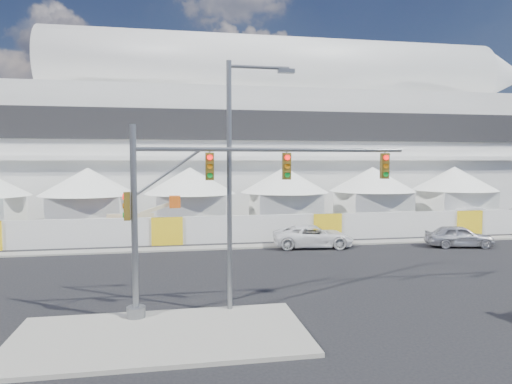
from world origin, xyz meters
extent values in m
plane|color=black|center=(0.00, 0.00, 0.00)|extent=(160.00, 160.00, 0.00)
cube|color=gray|center=(-6.00, -3.00, 0.07)|extent=(10.00, 5.00, 0.15)
cube|color=gray|center=(20.00, 12.50, 0.06)|extent=(80.00, 1.20, 0.12)
cube|color=silver|center=(8.00, 42.00, 7.00)|extent=(80.00, 24.00, 14.00)
cube|color=black|center=(8.00, 29.85, 9.80)|extent=(68.00, 0.30, 3.20)
cube|color=silver|center=(8.00, 29.60, 6.30)|extent=(72.00, 0.80, 0.50)
cylinder|color=silver|center=(8.00, 40.00, 17.78)|extent=(57.60, 8.40, 8.40)
cylinder|color=silver|center=(10.00, 40.00, 17.36)|extent=(51.60, 6.80, 6.80)
cylinder|color=silver|center=(12.00, 40.00, 16.94)|extent=(45.60, 5.20, 5.20)
cone|color=silver|center=(40.80, 40.00, 18.00)|extent=(8.00, 7.60, 7.60)
cube|color=white|center=(-13.00, 24.00, 1.50)|extent=(6.00, 6.00, 3.00)
cone|color=white|center=(-13.00, 24.00, 4.20)|extent=(8.40, 8.40, 2.40)
cube|color=white|center=(-4.00, 24.00, 1.50)|extent=(6.00, 6.00, 3.00)
cone|color=white|center=(-4.00, 24.00, 4.20)|extent=(8.40, 8.40, 2.40)
cube|color=white|center=(5.00, 24.00, 1.50)|extent=(6.00, 6.00, 3.00)
cone|color=white|center=(5.00, 24.00, 4.20)|extent=(8.40, 8.40, 2.40)
cube|color=white|center=(14.00, 24.00, 1.50)|extent=(6.00, 6.00, 3.00)
cone|color=white|center=(14.00, 24.00, 4.20)|extent=(8.40, 8.40, 2.40)
cube|color=white|center=(23.00, 24.00, 1.50)|extent=(6.00, 6.00, 3.00)
cone|color=white|center=(23.00, 24.00, 4.20)|extent=(8.40, 8.40, 2.40)
cube|color=silver|center=(6.00, 14.50, 1.00)|extent=(70.00, 0.25, 2.00)
imported|color=#BBBBC1|center=(14.12, 10.01, 0.77)|extent=(2.69, 4.78, 1.54)
imported|color=white|center=(4.03, 11.73, 0.77)|extent=(3.19, 5.83, 1.55)
imported|color=silver|center=(22.99, 20.47, 0.80)|extent=(1.97, 4.97, 1.61)
cylinder|color=slate|center=(-6.97, -1.14, 3.77)|extent=(0.24, 0.24, 7.23)
cylinder|color=slate|center=(-6.97, -1.14, 0.35)|extent=(0.70, 0.70, 0.40)
cylinder|color=slate|center=(-1.64, -1.14, 6.48)|extent=(10.65, 0.16, 0.16)
cube|color=#594714|center=(-4.16, -1.14, 5.83)|extent=(0.32, 0.22, 1.05)
cube|color=#594714|center=(-1.14, -1.14, 5.83)|extent=(0.32, 0.22, 1.05)
cube|color=#594714|center=(2.98, -1.14, 5.83)|extent=(0.32, 0.22, 1.05)
cube|color=#594714|center=(-7.22, -1.14, 4.37)|extent=(0.22, 0.32, 1.05)
cylinder|color=slate|center=(-3.36, -0.80, 5.03)|extent=(0.20, 0.20, 9.75)
cylinder|color=slate|center=(-2.17, -0.80, 9.68)|extent=(2.38, 0.13, 0.13)
cube|color=slate|center=(-1.09, -0.80, 9.58)|extent=(0.65, 0.27, 0.16)
cube|color=#DA5814|center=(-9.86, 17.06, 0.51)|extent=(3.35, 1.54, 1.02)
cube|color=beige|center=(-8.75, 17.06, 1.85)|extent=(3.51, 0.39, 0.32)
cube|color=beige|center=(-6.72, 17.06, 2.40)|extent=(2.72, 0.33, 1.12)
cube|color=#DA5814|center=(-5.43, 17.06, 2.86)|extent=(0.85, 0.85, 0.92)
camera|label=1|loc=(-5.52, -18.53, 6.07)|focal=32.00mm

